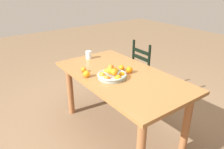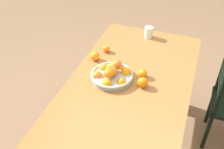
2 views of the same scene
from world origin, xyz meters
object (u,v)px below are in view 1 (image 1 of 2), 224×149
object	(u,v)px
dining_table	(121,84)
chair_near_window	(146,73)
orange_loose_3	(84,70)
orange_loose_2	(87,74)
orange_loose_1	(121,68)
drinking_glass	(89,55)
fruit_bowl	(112,74)
orange_loose_0	(129,70)

from	to	relation	value
dining_table	chair_near_window	size ratio (longest dim) A/B	1.74
chair_near_window	orange_loose_3	xyz separation A→B (m)	(0.06, -1.10, 0.35)
dining_table	orange_loose_2	bearing A→B (deg)	-116.26
orange_loose_2	orange_loose_3	bearing A→B (deg)	163.45
orange_loose_1	chair_near_window	bearing A→B (deg)	111.90
orange_loose_3	drinking_glass	size ratio (longest dim) A/B	0.58
orange_loose_2	drinking_glass	world-z (taller)	drinking_glass
fruit_bowl	orange_loose_1	bearing A→B (deg)	114.69
fruit_bowl	orange_loose_3	size ratio (longest dim) A/B	5.33
orange_loose_0	orange_loose_3	size ratio (longest dim) A/B	1.27
fruit_bowl	orange_loose_2	xyz separation A→B (m)	(-0.18, -0.22, -0.00)
dining_table	orange_loose_1	world-z (taller)	orange_loose_1
dining_table	orange_loose_1	bearing A→B (deg)	141.46
dining_table	orange_loose_2	size ratio (longest dim) A/B	21.55
drinking_glass	orange_loose_2	bearing A→B (deg)	-32.64
fruit_bowl	orange_loose_2	world-z (taller)	fruit_bowl
dining_table	drinking_glass	distance (m)	0.71
chair_near_window	fruit_bowl	distance (m)	1.07
orange_loose_0	orange_loose_3	xyz separation A→B (m)	(-0.34, -0.41, -0.01)
dining_table	orange_loose_2	distance (m)	0.43
fruit_bowl	orange_loose_2	size ratio (longest dim) A/B	4.23
chair_near_window	orange_loose_0	world-z (taller)	chair_near_window
orange_loose_0	orange_loose_2	bearing A→B (deg)	-113.00
chair_near_window	drinking_glass	xyz separation A→B (m)	(-0.31, -0.82, 0.37)
fruit_bowl	orange_loose_0	distance (m)	0.24
chair_near_window	drinking_glass	world-z (taller)	chair_near_window
orange_loose_0	orange_loose_1	world-z (taller)	orange_loose_0
dining_table	orange_loose_0	distance (m)	0.19
orange_loose_0	orange_loose_1	xyz separation A→B (m)	(-0.11, -0.03, -0.00)
orange_loose_0	orange_loose_3	distance (m)	0.54
orange_loose_1	orange_loose_2	size ratio (longest dim) A/B	0.89
orange_loose_3	orange_loose_2	bearing A→B (deg)	-16.55
orange_loose_1	orange_loose_3	xyz separation A→B (m)	(-0.23, -0.39, -0.00)
orange_loose_3	drinking_glass	world-z (taller)	drinking_glass
orange_loose_1	dining_table	bearing A→B (deg)	-38.54
fruit_bowl	orange_loose_0	xyz separation A→B (m)	(0.01, 0.24, -0.00)
orange_loose_2	drinking_glass	distance (m)	0.61
fruit_bowl	orange_loose_1	xyz separation A→B (m)	(-0.10, 0.21, -0.01)
orange_loose_0	fruit_bowl	bearing A→B (deg)	-93.08
dining_table	orange_loose_3	distance (m)	0.47
chair_near_window	drinking_glass	distance (m)	0.95
drinking_glass	fruit_bowl	bearing A→B (deg)	-9.14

